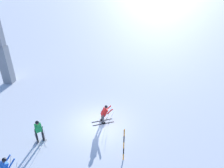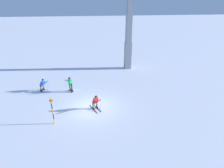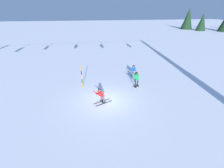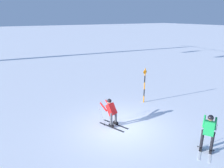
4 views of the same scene
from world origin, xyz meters
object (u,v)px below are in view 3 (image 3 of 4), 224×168
object	(u,v)px
trail_marker_pole	(82,76)
skier_distant_uphill	(136,78)
skier_carving_main	(101,95)
skier_distant_downhill	(134,69)

from	to	relation	value
trail_marker_pole	skier_distant_uphill	size ratio (longest dim) A/B	1.36
skier_distant_uphill	trail_marker_pole	bearing A→B (deg)	-11.08
trail_marker_pole	skier_carving_main	bearing A→B (deg)	113.90
skier_distant_uphill	skier_carving_main	bearing A→B (deg)	30.48
skier_distant_downhill	skier_carving_main	bearing A→B (deg)	48.31
skier_carving_main	skier_distant_uphill	xyz separation A→B (m)	(-4.17, -2.46, 0.15)
skier_carving_main	skier_distant_uphill	bearing A→B (deg)	-149.52
trail_marker_pole	skier_distant_downhill	world-z (taller)	trail_marker_pole
skier_carving_main	trail_marker_pole	bearing A→B (deg)	-66.10
skier_carving_main	skier_distant_downhill	bearing A→B (deg)	-131.69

